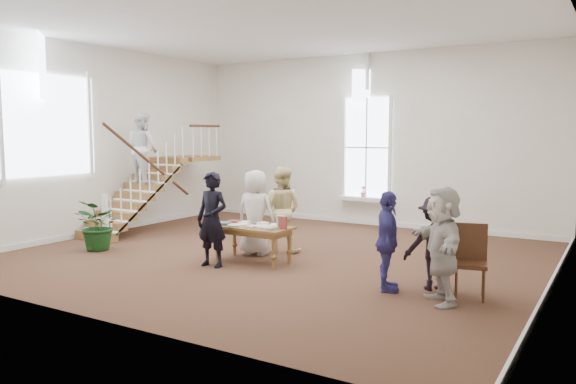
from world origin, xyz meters
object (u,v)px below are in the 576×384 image
Objects in this scene: library_table at (253,230)px; floor_plant at (99,225)px; police_officer at (212,219)px; side_chair at (470,256)px; elderly_woman at (256,212)px; person_yellow at (281,209)px; woman_cluster_b at (435,243)px; woman_cluster_a at (387,241)px; woman_cluster_c at (442,245)px.

library_table is 1.39× the size of floor_plant.
police_officer reaches higher than side_chair.
person_yellow is (0.30, 0.50, 0.02)m from elderly_woman.
police_officer is 4.52m from side_chair.
elderly_woman is 3.88m from woman_cluster_b.
police_officer is 1.12× the size of woman_cluster_a.
person_yellow reaches higher than woman_cluster_b.
woman_cluster_a is 1.06× the size of woman_cluster_b.
woman_cluster_c is (4.22, -0.07, -0.02)m from police_officer.
elderly_woman reaches higher than woman_cluster_b.
library_table is 0.95× the size of woman_cluster_a.
library_table is at bearing 53.32° from police_officer.
library_table is at bearing -34.57° from woman_cluster_b.
police_officer is at bearing -125.08° from woman_cluster_c.
library_table is 0.83m from police_officer.
person_yellow is (0.40, 1.75, 0.01)m from police_officer.
elderly_woman is (0.10, 1.25, -0.02)m from police_officer.
woman_cluster_a is at bearing 155.35° from elderly_woman.
woman_cluster_a is (2.92, -1.62, -0.10)m from person_yellow.
side_chair is at bearing 120.03° from woman_cluster_c.
woman_cluster_a reaches higher than woman_cluster_b.
woman_cluster_c is at bearing -129.18° from side_chair.
floor_plant is 7.40m from side_chair.
police_officer reaches higher than elderly_woman.
library_table is at bearing 164.44° from side_chair.
side_chair is (4.49, 0.48, -0.25)m from police_officer.
library_table is 1.14m from person_yellow.
library_table is 3.46m from woman_cluster_b.
woman_cluster_b is (3.52, -1.17, -0.14)m from person_yellow.
floor_plant reaches higher than library_table.
side_chair is (0.27, 0.56, -0.23)m from woman_cluster_c.
side_chair is at bearing 137.20° from woman_cluster_b.
police_officer reaches higher than woman_cluster_b.
woman_cluster_c is (0.30, -0.65, 0.11)m from woman_cluster_b.
library_table is 1.36× the size of side_chair.
elderly_woman is 3.30m from floor_plant.
person_yellow is at bearing 93.29° from library_table.
elderly_woman is at bearing 47.91° from woman_cluster_a.
police_officer is at bearing 69.34° from woman_cluster_a.
woman_cluster_b is at bearing 157.38° from side_chair.
side_chair is (7.38, 0.59, 0.08)m from floor_plant.
woman_cluster_c is at bearing -10.46° from library_table.
woman_cluster_c reaches higher than floor_plant.
side_chair is at bearing 164.68° from elderly_woman.
side_chair is (4.39, -0.77, -0.24)m from elderly_woman.
woman_cluster_a is (2.86, -0.52, 0.16)m from library_table.
elderly_woman is 1.56× the size of side_chair.
woman_cluster_a is at bearing -176.36° from side_chair.
person_yellow is at bearing 75.87° from police_officer.
woman_cluster_b is (3.82, -0.67, -0.12)m from elderly_woman.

